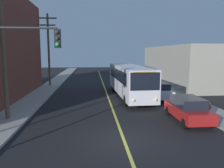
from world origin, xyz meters
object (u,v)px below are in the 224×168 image
object	(u,v)px
parked_car_silver	(146,84)
traffic_signal_left_corner	(21,57)
parked_car_red	(188,109)
utility_pole_near	(3,41)
utility_pole_mid	(49,46)
fire_hydrant	(209,107)
city_bus	(129,79)
parked_car_white	(159,90)

from	to	relation	value
parked_car_silver	traffic_signal_left_corner	size ratio (longest dim) A/B	0.74
parked_car_red	parked_car_silver	xyz separation A→B (m)	(0.14, 12.13, 0.00)
utility_pole_near	traffic_signal_left_corner	world-z (taller)	utility_pole_near
utility_pole_mid	traffic_signal_left_corner	bearing A→B (deg)	-83.92
utility_pole_near	utility_pole_mid	world-z (taller)	utility_pole_mid
parked_car_silver	traffic_signal_left_corner	xyz separation A→B (m)	(-10.26, -13.70, 3.46)
utility_pole_mid	parked_car_silver	bearing A→B (deg)	-21.60
fire_hydrant	utility_pole_mid	bearing A→B (deg)	132.15
parked_car_red	traffic_signal_left_corner	xyz separation A→B (m)	(-10.12, -1.57, 3.46)
city_bus	traffic_signal_left_corner	distance (m)	13.04
city_bus	utility_pole_mid	size ratio (longest dim) A/B	1.28
parked_car_red	traffic_signal_left_corner	world-z (taller)	traffic_signal_left_corner
city_bus	fire_hydrant	bearing A→B (deg)	-58.15
city_bus	utility_pole_near	bearing A→B (deg)	-141.96
traffic_signal_left_corner	city_bus	bearing A→B (deg)	53.52
parked_car_white	utility_pole_near	bearing A→B (deg)	-153.69
city_bus	parked_car_red	distance (m)	9.13
city_bus	parked_car_silver	distance (m)	4.42
parked_car_white	city_bus	bearing A→B (deg)	153.10
city_bus	parked_car_silver	xyz separation A→B (m)	(2.65, 3.40, -0.98)
utility_pole_near	utility_pole_mid	bearing A→B (deg)	90.11
city_bus	parked_car_red	xyz separation A→B (m)	(2.51, -8.72, -0.98)
city_bus	fire_hydrant	size ratio (longest dim) A/B	14.56
parked_car_red	parked_car_silver	world-z (taller)	same
city_bus	parked_car_red	size ratio (longest dim) A/B	2.77
parked_car_red	parked_car_white	xyz separation A→B (m)	(0.24, 7.33, 0.00)
parked_car_red	fire_hydrant	distance (m)	2.49
city_bus	parked_car_white	world-z (taller)	city_bus
parked_car_white	fire_hydrant	distance (m)	6.38
city_bus	utility_pole_mid	distance (m)	13.15
parked_car_white	utility_pole_mid	bearing A→B (deg)	141.99
utility_pole_mid	traffic_signal_left_corner	distance (m)	18.68
parked_car_red	parked_car_white	distance (m)	7.33
parked_car_white	fire_hydrant	xyz separation A→B (m)	(1.90, -6.09, -0.26)
utility_pole_near	traffic_signal_left_corner	distance (m)	3.57
parked_car_red	utility_pole_mid	bearing A→B (deg)	125.48
fire_hydrant	parked_car_silver	bearing A→B (deg)	100.43
fire_hydrant	utility_pole_near	bearing A→B (deg)	179.98
city_bus	utility_pole_near	xyz separation A→B (m)	(-9.56, -7.48, 3.50)
utility_pole_mid	city_bus	bearing A→B (deg)	-40.70
parked_car_silver	utility_pole_near	size ratio (longest dim) A/B	0.47
city_bus	fire_hydrant	xyz separation A→B (m)	(4.65, -7.48, -1.23)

